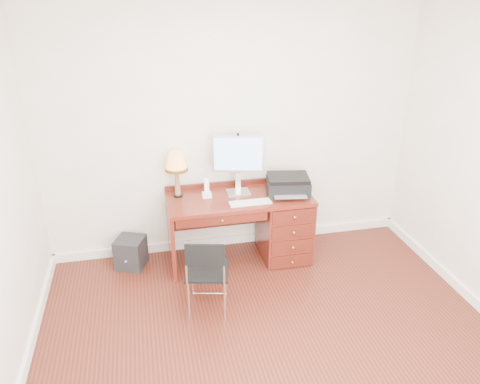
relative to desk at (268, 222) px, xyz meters
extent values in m
plane|color=#3E150E|center=(-0.32, -1.40, -0.41)|extent=(4.00, 4.00, 0.00)
plane|color=white|center=(-0.32, 0.35, 0.94)|extent=(4.00, 0.00, 4.00)
cube|color=white|center=(-0.32, 0.33, -0.36)|extent=(4.00, 0.03, 0.10)
cube|color=white|center=(-2.31, -1.40, -0.36)|extent=(0.03, 3.50, 0.10)
cube|color=maroon|center=(-0.32, -0.01, 0.32)|extent=(1.50, 0.65, 0.04)
cube|color=maroon|center=(0.18, -0.01, -0.06)|extent=(0.50, 0.61, 0.71)
cube|color=maroon|center=(-1.05, -0.01, -0.06)|extent=(0.04, 0.61, 0.71)
cube|color=#541910|center=(-0.56, 0.29, 0.05)|extent=(0.96, 0.03, 0.39)
cube|color=#541910|center=(-0.56, -0.31, 0.25)|extent=(0.91, 0.03, 0.09)
sphere|color=#BF8C3F|center=(0.18, -0.34, -0.06)|extent=(0.03, 0.03, 0.03)
cube|color=silver|center=(-0.31, 0.10, 0.35)|extent=(0.27, 0.22, 0.02)
cube|color=silver|center=(-0.31, 0.15, 0.45)|extent=(0.06, 0.04, 0.19)
cube|color=silver|center=(-0.31, 0.13, 0.76)|extent=(0.54, 0.16, 0.39)
cube|color=#4C8CF2|center=(-0.31, 0.10, 0.76)|extent=(0.49, 0.11, 0.35)
cube|color=white|center=(-0.25, -0.19, 0.35)|extent=(0.43, 0.12, 0.02)
cylinder|color=black|center=(0.09, -0.04, 0.34)|extent=(0.24, 0.24, 0.01)
ellipsoid|color=white|center=(0.09, -0.04, 0.36)|extent=(0.11, 0.07, 0.04)
cube|color=black|center=(0.20, -0.03, 0.42)|extent=(0.49, 0.41, 0.16)
cube|color=black|center=(0.20, -0.03, 0.51)|extent=(0.47, 0.39, 0.04)
cylinder|color=black|center=(-0.94, 0.15, 0.35)|extent=(0.10, 0.10, 0.02)
cone|color=brown|center=(-0.94, 0.15, 0.50)|extent=(0.06, 0.06, 0.29)
cone|color=#FFAF50|center=(-0.94, 0.15, 0.73)|extent=(0.23, 0.23, 0.18)
cylinder|color=#593814|center=(-0.94, 0.15, 0.64)|extent=(0.24, 0.24, 0.04)
cube|color=white|center=(-0.65, 0.06, 0.36)|extent=(0.10, 0.10, 0.04)
cube|color=white|center=(-0.65, 0.06, 0.46)|extent=(0.05, 0.07, 0.16)
cylinder|color=black|center=(0.11, 0.12, 0.39)|extent=(0.08, 0.08, 0.10)
cube|color=black|center=(-0.79, -0.80, 0.01)|extent=(0.45, 0.45, 0.02)
cube|color=black|center=(-0.79, -0.98, 0.27)|extent=(0.34, 0.10, 0.23)
cylinder|color=silver|center=(-0.95, -0.64, -0.20)|extent=(0.02, 0.02, 0.42)
cylinder|color=silver|center=(-0.63, -0.64, -0.20)|extent=(0.02, 0.02, 0.42)
cylinder|color=silver|center=(-0.95, -0.96, -0.20)|extent=(0.02, 0.02, 0.42)
cylinder|color=silver|center=(-0.63, -0.96, -0.20)|extent=(0.02, 0.02, 0.42)
cylinder|color=silver|center=(-0.95, -0.98, 0.20)|extent=(0.02, 0.02, 0.38)
cylinder|color=silver|center=(-0.63, -0.98, 0.20)|extent=(0.02, 0.02, 0.38)
cube|color=black|center=(-1.48, 0.10, -0.25)|extent=(0.37, 0.37, 0.33)
camera|label=1|loc=(-1.26, -4.32, 2.38)|focal=35.00mm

